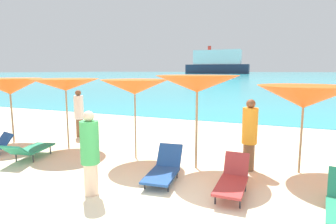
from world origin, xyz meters
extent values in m
cube|color=beige|center=(0.00, 10.00, -0.15)|extent=(50.00, 100.00, 0.30)
cube|color=#2DADBC|center=(0.00, 229.32, 0.01)|extent=(650.00, 440.00, 0.02)
cylinder|color=#9E7F59|center=(-6.97, 2.66, 1.05)|extent=(0.06, 0.06, 2.10)
cone|color=#EF5614|center=(-6.97, 2.66, 1.97)|extent=(2.18, 2.18, 0.55)
sphere|color=#9E7F59|center=(-6.97, 2.66, 2.13)|extent=(0.07, 0.07, 0.07)
cylinder|color=#9E7F59|center=(-4.67, 2.83, 1.08)|extent=(0.05, 0.05, 2.15)
cone|color=#EF5614|center=(-4.67, 2.83, 2.06)|extent=(2.30, 2.30, 0.38)
sphere|color=#9E7F59|center=(-4.67, 2.83, 2.18)|extent=(0.07, 0.07, 0.07)
cylinder|color=#9E7F59|center=(-2.09, 2.69, 1.08)|extent=(0.04, 0.04, 2.16)
cone|color=#EF5614|center=(-2.09, 2.69, 2.05)|extent=(2.00, 2.00, 0.41)
sphere|color=#9E7F59|center=(-2.09, 2.69, 2.19)|extent=(0.07, 0.07, 0.07)
cylinder|color=#9E7F59|center=(-0.24, 2.54, 1.14)|extent=(0.06, 0.06, 2.29)
cone|color=#EF5614|center=(-0.24, 2.54, 2.18)|extent=(2.29, 2.29, 0.42)
sphere|color=#9E7F59|center=(-0.24, 2.54, 2.32)|extent=(0.07, 0.07, 0.07)
cylinder|color=#9E7F59|center=(2.22, 3.20, 1.01)|extent=(0.05, 0.05, 2.02)
cone|color=#EF5614|center=(2.22, 3.20, 1.89)|extent=(2.38, 2.38, 0.54)
sphere|color=#9E7F59|center=(2.22, 3.20, 2.05)|extent=(0.07, 0.07, 0.07)
cylinder|color=#333338|center=(2.63, 1.32, 0.08)|extent=(0.04, 0.04, 0.17)
cube|color=#A53333|center=(0.91, 1.12, 0.26)|extent=(0.56, 1.14, 0.05)
cube|color=#A53333|center=(0.90, 1.80, 0.49)|extent=(0.52, 0.28, 0.49)
cylinder|color=#333338|center=(0.68, 0.76, 0.12)|extent=(0.04, 0.04, 0.23)
cylinder|color=#333338|center=(1.15, 0.77, 0.12)|extent=(0.04, 0.04, 0.23)
cylinder|color=#333338|center=(0.68, 1.55, 0.12)|extent=(0.04, 0.04, 0.23)
cylinder|color=#333338|center=(1.14, 1.56, 0.12)|extent=(0.04, 0.04, 0.23)
cube|color=#1E478C|center=(-6.15, 1.69, 0.39)|extent=(0.67, 0.48, 0.40)
cube|color=#268C66|center=(-4.87, 1.64, 0.26)|extent=(0.86, 1.27, 0.05)
cube|color=#268C66|center=(-4.70, 0.88, 0.41)|extent=(0.67, 0.55, 0.35)
cylinder|color=#333338|center=(-4.69, 2.06, 0.12)|extent=(0.04, 0.04, 0.23)
cylinder|color=#333338|center=(-5.21, 1.95, 0.12)|extent=(0.04, 0.04, 0.23)
cylinder|color=#333338|center=(-4.52, 1.26, 0.12)|extent=(0.04, 0.04, 0.23)
cylinder|color=#333338|center=(-5.03, 1.15, 0.12)|extent=(0.04, 0.04, 0.23)
cube|color=#1E478C|center=(-0.65, 1.24, 0.20)|extent=(0.74, 1.16, 0.05)
cube|color=#1E478C|center=(-0.74, 1.95, 0.45)|extent=(0.63, 0.43, 0.53)
cylinder|color=#333338|center=(-0.87, 0.87, 0.09)|extent=(0.04, 0.04, 0.17)
cylinder|color=#333338|center=(-0.35, 0.93, 0.09)|extent=(0.04, 0.04, 0.17)
cylinder|color=#333338|center=(-0.96, 1.64, 0.09)|extent=(0.04, 0.04, 0.17)
cylinder|color=#333338|center=(-0.44, 1.70, 0.09)|extent=(0.04, 0.04, 0.17)
cylinder|color=brown|center=(1.03, 2.90, 0.35)|extent=(0.28, 0.28, 0.69)
cylinder|color=orange|center=(1.03, 2.90, 1.15)|extent=(0.38, 0.38, 0.90)
sphere|color=brown|center=(1.03, 2.90, 1.70)|extent=(0.23, 0.23, 0.23)
cylinder|color=brown|center=(-5.38, 4.24, 0.34)|extent=(0.26, 0.26, 0.68)
cylinder|color=white|center=(-5.38, 4.24, 1.13)|extent=(0.35, 0.35, 0.89)
sphere|color=brown|center=(-5.38, 4.24, 1.67)|extent=(0.22, 0.22, 0.22)
cylinder|color=beige|center=(-1.74, 0.20, 0.33)|extent=(0.28, 0.28, 0.66)
cylinder|color=#3FB259|center=(-1.74, 0.20, 1.09)|extent=(0.37, 0.37, 0.86)
sphere|color=beige|center=(-1.74, 0.20, 1.62)|extent=(0.22, 0.22, 0.22)
cube|color=#262D47|center=(-46.90, 208.69, 3.48)|extent=(47.27, 7.95, 6.91)
cube|color=white|center=(-46.90, 208.69, 12.29)|extent=(35.46, 6.48, 10.72)
cylinder|color=red|center=(-52.80, 208.61, 19.15)|extent=(2.58, 2.58, 3.00)
camera|label=1|loc=(1.80, -4.26, 2.51)|focal=30.30mm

